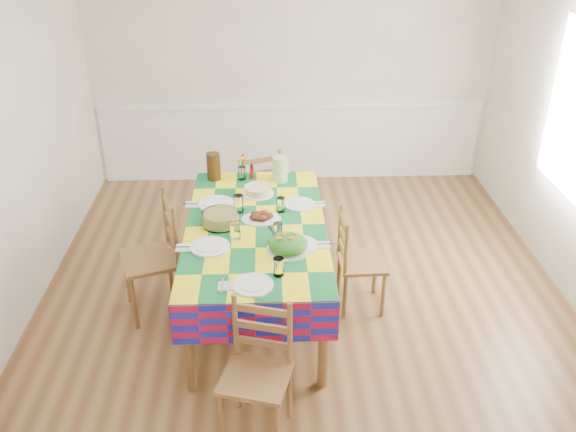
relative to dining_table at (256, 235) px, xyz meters
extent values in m
cube|color=brown|center=(0.39, 0.10, -0.72)|extent=(4.50, 5.00, 0.04)
cube|color=beige|center=(0.39, 2.62, 0.65)|extent=(4.50, 0.04, 2.70)
cube|color=beige|center=(0.39, -2.42, 0.65)|extent=(4.50, 0.04, 2.70)
cube|color=beige|center=(-1.88, 0.10, 0.65)|extent=(0.04, 5.00, 2.70)
cube|color=white|center=(0.39, 2.57, 0.20)|extent=(4.41, 0.06, 0.04)
cube|color=white|center=(0.39, 2.59, -0.25)|extent=(4.41, 0.03, 0.90)
cylinder|color=brown|center=(-0.46, -0.92, -0.33)|extent=(0.07, 0.07, 0.74)
cylinder|color=brown|center=(0.46, -0.92, -0.33)|extent=(0.07, 0.07, 0.74)
cylinder|color=brown|center=(-0.46, 0.92, -0.33)|extent=(0.07, 0.07, 0.74)
cylinder|color=brown|center=(0.46, 0.92, -0.33)|extent=(0.07, 0.07, 0.74)
cube|color=brown|center=(0.00, 0.00, 0.06)|extent=(1.04, 1.97, 0.04)
cube|color=#A20D32|center=(0.00, 0.00, 0.08)|extent=(1.08, 2.02, 0.01)
cube|color=#A20D32|center=(-0.54, 0.00, -0.08)|extent=(0.01, 2.02, 0.31)
cube|color=#A20D32|center=(0.54, 0.00, -0.08)|extent=(0.01, 2.02, 0.31)
cube|color=#A20D32|center=(0.00, -1.01, -0.08)|extent=(1.08, 0.01, 0.31)
cube|color=#A20D32|center=(0.00, 1.01, -0.08)|extent=(1.08, 0.01, 0.31)
cylinder|color=white|center=(-0.01, -0.82, 0.09)|extent=(0.27, 0.27, 0.01)
cylinder|color=white|center=(-0.01, -0.82, 0.10)|extent=(0.19, 0.19, 0.01)
cylinder|color=white|center=(0.16, -0.70, 0.15)|extent=(0.08, 0.08, 0.13)
cube|color=silver|center=(-0.19, -0.82, 0.09)|extent=(0.10, 0.10, 0.01)
cube|color=silver|center=(-0.21, -0.82, 0.10)|extent=(0.01, 0.17, 0.00)
cube|color=silver|center=(-0.17, -0.82, 0.10)|extent=(0.01, 0.20, 0.00)
cylinder|color=white|center=(-0.33, -0.32, 0.10)|extent=(0.29, 0.29, 0.02)
cylinder|color=white|center=(-0.33, -0.32, 0.11)|extent=(0.20, 0.20, 0.01)
cylinder|color=white|center=(-0.15, -0.19, 0.16)|extent=(0.08, 0.08, 0.14)
cube|color=silver|center=(-0.53, -0.32, 0.09)|extent=(0.11, 0.11, 0.01)
cube|color=silver|center=(-0.55, -0.32, 0.10)|extent=(0.18, 0.01, 0.00)
cube|color=silver|center=(-0.50, -0.32, 0.10)|extent=(0.22, 0.01, 0.00)
cylinder|color=white|center=(-0.33, 0.37, 0.10)|extent=(0.30, 0.30, 0.02)
cylinder|color=white|center=(-0.33, 0.37, 0.11)|extent=(0.21, 0.21, 0.01)
cylinder|color=white|center=(-0.14, 0.23, 0.16)|extent=(0.08, 0.08, 0.14)
cube|color=silver|center=(-0.53, 0.37, 0.09)|extent=(0.11, 0.11, 0.01)
cube|color=silver|center=(-0.55, 0.37, 0.10)|extent=(0.19, 0.01, 0.00)
cube|color=silver|center=(-0.51, 0.37, 0.10)|extent=(0.22, 0.01, 0.00)
cylinder|color=white|center=(0.33, -0.32, 0.09)|extent=(0.26, 0.26, 0.01)
cylinder|color=white|center=(0.33, -0.32, 0.10)|extent=(0.18, 0.18, 0.01)
cylinder|color=white|center=(0.17, -0.20, 0.15)|extent=(0.07, 0.07, 0.12)
cube|color=silver|center=(0.50, -0.32, 0.09)|extent=(0.10, 0.10, 0.01)
cube|color=silver|center=(0.48, -0.32, 0.10)|extent=(0.16, 0.01, 0.00)
cube|color=silver|center=(0.52, -0.32, 0.10)|extent=(0.19, 0.01, 0.00)
cylinder|color=white|center=(0.36, 0.34, 0.09)|extent=(0.25, 0.25, 0.01)
cylinder|color=white|center=(0.36, 0.34, 0.10)|extent=(0.18, 0.18, 0.01)
cylinder|color=white|center=(0.20, 0.22, 0.15)|extent=(0.07, 0.07, 0.12)
cube|color=silver|center=(0.53, 0.34, 0.09)|extent=(0.09, 0.09, 0.01)
cube|color=silver|center=(0.51, 0.34, 0.10)|extent=(0.16, 0.01, 0.00)
cube|color=silver|center=(0.55, 0.34, 0.10)|extent=(0.19, 0.01, 0.00)
ellipsoid|color=white|center=(0.04, 0.08, 0.10)|extent=(0.32, 0.23, 0.01)
ellipsoid|color=black|center=(0.10, 0.08, 0.13)|extent=(0.08, 0.07, 0.05)
ellipsoid|color=black|center=(0.06, 0.12, 0.13)|extent=(0.08, 0.07, 0.05)
ellipsoid|color=black|center=(0.00, 0.11, 0.13)|extent=(0.08, 0.07, 0.05)
ellipsoid|color=black|center=(-0.01, 0.06, 0.13)|extent=(0.08, 0.07, 0.05)
ellipsoid|color=black|center=(0.05, 0.04, 0.13)|extent=(0.08, 0.07, 0.05)
cylinder|color=white|center=(0.24, -0.38, 0.09)|extent=(0.32, 0.32, 0.01)
ellipsoid|color=#134F14|center=(0.24, -0.38, 0.14)|extent=(0.28, 0.28, 0.13)
cube|color=orange|center=(0.17, -0.42, 0.21)|extent=(0.04, 0.03, 0.01)
cube|color=orange|center=(0.22, -0.35, 0.21)|extent=(0.05, 0.04, 0.01)
cube|color=orange|center=(0.26, -0.42, 0.21)|extent=(0.03, 0.04, 0.01)
cube|color=orange|center=(0.30, -0.35, 0.21)|extent=(0.04, 0.05, 0.01)
cylinder|color=white|center=(-0.27, 0.02, 0.14)|extent=(0.29, 0.29, 0.10)
cylinder|color=#C9C16A|center=(-0.27, 0.02, 0.14)|extent=(0.26, 0.26, 0.09)
cylinder|color=white|center=(0.01, 0.54, 0.09)|extent=(0.27, 0.27, 0.01)
cylinder|color=#D5B182|center=(0.01, 0.54, 0.13)|extent=(0.23, 0.23, 0.06)
cube|color=black|center=(0.13, -0.10, 0.09)|extent=(0.12, 0.30, 0.01)
cube|color=black|center=(0.18, -0.08, 0.09)|extent=(0.06, 0.31, 0.01)
cylinder|color=white|center=(-0.13, 0.86, 0.15)|extent=(0.07, 0.07, 0.12)
cylinder|color=#2A7828|center=(-0.15, 0.86, 0.19)|extent=(0.01, 0.01, 0.17)
ellipsoid|color=orange|center=(-0.18, 0.86, 0.27)|extent=(0.05, 0.05, 0.02)
cylinder|color=#2A7828|center=(-0.12, 0.87, 0.19)|extent=(0.01, 0.01, 0.17)
ellipsoid|color=orange|center=(-0.09, 0.89, 0.29)|extent=(0.05, 0.05, 0.02)
cylinder|color=#2A7828|center=(-0.13, 0.85, 0.19)|extent=(0.01, 0.01, 0.17)
ellipsoid|color=orange|center=(-0.13, 0.82, 0.30)|extent=(0.05, 0.05, 0.02)
cylinder|color=red|center=(-0.04, 0.87, 0.16)|extent=(0.03, 0.03, 0.14)
cylinder|color=#B7D496|center=(0.21, 0.82, 0.20)|extent=(0.13, 0.13, 0.23)
cylinder|color=#331B0B|center=(-0.38, 0.87, 0.21)|extent=(0.12, 0.12, 0.25)
cube|color=white|center=(0.02, -0.95, 0.10)|extent=(0.09, 0.03, 0.02)
cylinder|color=brown|center=(-0.21, -1.43, -0.48)|extent=(0.03, 0.03, 0.44)
cylinder|color=brown|center=(0.12, -1.53, -0.48)|extent=(0.03, 0.03, 0.44)
cylinder|color=brown|center=(-0.12, -1.11, -0.48)|extent=(0.03, 0.03, 0.44)
cylinder|color=brown|center=(0.21, -1.21, -0.48)|extent=(0.03, 0.03, 0.44)
cube|color=brown|center=(0.00, -1.32, -0.25)|extent=(0.50, 0.48, 0.03)
cylinder|color=brown|center=(-0.12, -1.10, -0.02)|extent=(0.03, 0.03, 0.49)
cylinder|color=brown|center=(0.22, -1.20, -0.02)|extent=(0.03, 0.03, 0.49)
cube|color=brown|center=(0.05, -1.15, -0.12)|extent=(0.34, 0.11, 0.05)
cube|color=brown|center=(0.05, -1.15, 0.01)|extent=(0.34, 0.11, 0.05)
cube|color=brown|center=(0.05, -1.15, 0.14)|extent=(0.34, 0.11, 0.05)
cylinder|color=brown|center=(0.12, 1.53, -0.48)|extent=(0.04, 0.04, 0.44)
cylinder|color=brown|center=(-0.22, 1.43, -0.48)|extent=(0.04, 0.04, 0.44)
cylinder|color=brown|center=(0.22, 1.21, -0.48)|extent=(0.04, 0.04, 0.44)
cylinder|color=brown|center=(-0.12, 1.11, -0.48)|extent=(0.04, 0.04, 0.44)
cube|color=brown|center=(0.00, 1.32, -0.24)|extent=(0.50, 0.49, 0.03)
cylinder|color=brown|center=(0.22, 1.20, -0.01)|extent=(0.04, 0.04, 0.49)
cylinder|color=brown|center=(-0.12, 1.10, -0.01)|extent=(0.04, 0.04, 0.49)
cube|color=brown|center=(0.05, 1.15, -0.11)|extent=(0.34, 0.12, 0.05)
cube|color=brown|center=(0.05, 1.15, 0.02)|extent=(0.34, 0.12, 0.05)
cube|color=brown|center=(0.05, 1.15, 0.14)|extent=(0.34, 0.12, 0.05)
cylinder|color=brown|center=(-1.09, 0.12, -0.46)|extent=(0.04, 0.04, 0.48)
cylinder|color=brown|center=(-0.96, -0.24, -0.46)|extent=(0.04, 0.04, 0.48)
cylinder|color=brown|center=(-0.74, 0.24, -0.46)|extent=(0.04, 0.04, 0.48)
cylinder|color=brown|center=(-0.62, -0.12, -0.46)|extent=(0.04, 0.04, 0.48)
cube|color=brown|center=(-0.85, 0.00, -0.20)|extent=(0.55, 0.56, 0.03)
cylinder|color=brown|center=(-0.73, 0.24, 0.05)|extent=(0.04, 0.04, 0.53)
cylinder|color=brown|center=(-0.61, -0.12, 0.05)|extent=(0.04, 0.04, 0.53)
cube|color=brown|center=(-0.67, 0.06, -0.06)|extent=(0.15, 0.37, 0.05)
cube|color=brown|center=(-0.67, 0.06, 0.08)|extent=(0.15, 0.37, 0.05)
cube|color=brown|center=(-0.67, 0.06, 0.22)|extent=(0.15, 0.37, 0.05)
cylinder|color=brown|center=(1.01, -0.16, -0.49)|extent=(0.03, 0.03, 0.41)
cylinder|color=brown|center=(1.00, 0.17, -0.49)|extent=(0.03, 0.03, 0.41)
cylinder|color=brown|center=(0.70, -0.17, -0.49)|extent=(0.03, 0.03, 0.41)
cylinder|color=brown|center=(0.69, 0.16, -0.49)|extent=(0.03, 0.03, 0.41)
cube|color=brown|center=(0.85, 0.00, -0.27)|extent=(0.38, 0.40, 0.03)
cylinder|color=brown|center=(0.69, -0.17, -0.06)|extent=(0.03, 0.03, 0.46)
cylinder|color=brown|center=(0.68, 0.16, -0.06)|extent=(0.03, 0.03, 0.46)
cube|color=brown|center=(0.69, -0.01, -0.15)|extent=(0.03, 0.33, 0.05)
cube|color=brown|center=(0.69, -0.01, -0.03)|extent=(0.03, 0.33, 0.05)
cube|color=brown|center=(0.69, -0.01, 0.09)|extent=(0.03, 0.33, 0.05)
camera|label=1|loc=(0.09, -4.14, 2.40)|focal=38.00mm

